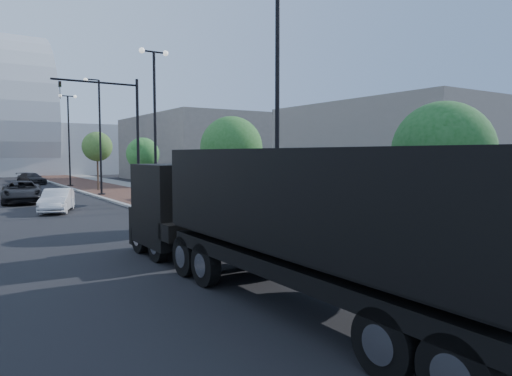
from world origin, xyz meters
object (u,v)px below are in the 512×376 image
dark_car_mid (22,192)px  pedestrian (200,188)px  dump_truck (232,223)px  white_sedan (57,200)px

dark_car_mid → pedestrian: size_ratio=2.73×
dump_truck → dark_car_mid: 24.44m
dump_truck → pedestrian: dump_truck is taller
dark_car_mid → pedestrian: bearing=-24.9°
dump_truck → white_sedan: dump_truck is taller
dump_truck → dark_car_mid: dump_truck is taller
white_sedan → dark_car_mid: bearing=119.1°
white_sedan → dark_car_mid: 6.71m
white_sedan → pedestrian: pedestrian is taller
white_sedan → pedestrian: size_ratio=2.06×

